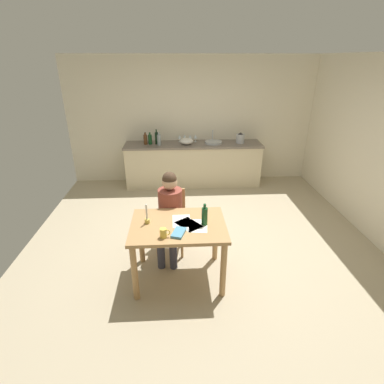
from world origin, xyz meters
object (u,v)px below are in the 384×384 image
(bottle_sauce, at_px, (159,140))
(wine_glass_back_right, at_px, (180,137))
(wine_glass_by_kettle, at_px, (190,137))
(coffee_mug, at_px, (164,233))
(wine_glass_near_sink, at_px, (195,137))
(bottle_oil, at_px, (145,139))
(wine_glass_back_left, at_px, (185,137))
(wine_bottle_on_table, at_px, (205,216))
(sink_unit, at_px, (213,142))
(candlestick, at_px, (147,218))
(bottle_vinegar, at_px, (150,139))
(stovetop_kettle, at_px, (240,138))
(person_seated, at_px, (170,211))
(bottle_wine_red, at_px, (157,138))
(book_magazine, at_px, (179,233))
(dining_table, at_px, (178,234))
(chair_at_table, at_px, (171,217))
(mixing_bowl, at_px, (187,141))

(bottle_sauce, distance_m, wine_glass_back_right, 0.48)
(wine_glass_by_kettle, bearing_deg, coffee_mug, -97.58)
(coffee_mug, distance_m, wine_glass_near_sink, 3.48)
(bottle_oil, xyz_separation_m, wine_glass_back_left, (0.81, 0.16, 0.00))
(coffee_mug, bearing_deg, wine_bottle_on_table, 27.83)
(bottle_sauce, distance_m, wine_glass_back_left, 0.58)
(sink_unit, distance_m, wine_glass_by_kettle, 0.51)
(sink_unit, height_order, wine_glass_back_left, sink_unit)
(candlestick, bearing_deg, wine_glass_back_right, 82.07)
(wine_glass_near_sink, bearing_deg, wine_glass_back_right, 180.00)
(wine_bottle_on_table, height_order, bottle_vinegar, bottle_vinegar)
(bottle_sauce, distance_m, stovetop_kettle, 1.68)
(person_seated, distance_m, bottle_wine_red, 2.56)
(bottle_sauce, xyz_separation_m, wine_glass_by_kettle, (0.64, 0.24, -0.00))
(bottle_wine_red, bearing_deg, bottle_sauce, -59.20)
(wine_bottle_on_table, bearing_deg, coffee_mug, -152.17)
(coffee_mug, distance_m, wine_glass_back_right, 3.44)
(bottle_vinegar, bearing_deg, coffee_mug, -83.55)
(stovetop_kettle, bearing_deg, book_magazine, -112.45)
(coffee_mug, relative_size, sink_unit, 0.32)
(dining_table, distance_m, book_magazine, 0.25)
(coffee_mug, relative_size, bottle_sauce, 0.43)
(book_magazine, distance_m, wine_glass_by_kettle, 3.39)
(dining_table, xyz_separation_m, chair_at_table, (-0.09, 0.65, -0.14))
(chair_at_table, relative_size, candlestick, 3.61)
(sink_unit, height_order, bottle_oil, bottle_oil)
(dining_table, height_order, wine_bottle_on_table, wine_bottle_on_table)
(bottle_sauce, xyz_separation_m, wine_glass_back_right, (0.42, 0.24, -0.00))
(candlestick, height_order, bottle_wine_red, bottle_wine_red)
(mixing_bowl, bearing_deg, bottle_vinegar, 176.48)
(person_seated, relative_size, book_magazine, 5.55)
(candlestick, distance_m, book_magazine, 0.44)
(chair_at_table, bearing_deg, bottle_vinegar, 100.49)
(book_magazine, height_order, wine_glass_back_right, wine_glass_back_right)
(bottle_vinegar, bearing_deg, mixing_bowl, -3.52)
(bottle_oil, relative_size, mixing_bowl, 0.88)
(chair_at_table, bearing_deg, wine_bottle_on_table, -59.41)
(book_magazine, xyz_separation_m, wine_bottle_on_table, (0.30, 0.18, 0.10))
(bottle_vinegar, bearing_deg, person_seated, -80.49)
(bottle_wine_red, xyz_separation_m, wine_glass_back_left, (0.58, 0.14, -0.02))
(dining_table, distance_m, mixing_bowl, 3.00)
(book_magazine, xyz_separation_m, wine_glass_near_sink, (0.41, 3.37, 0.23))
(dining_table, height_order, candlestick, candlestick)
(wine_bottle_on_table, bearing_deg, bottle_wine_red, 102.96)
(sink_unit, bearing_deg, chair_at_table, -109.99)
(bottle_vinegar, relative_size, wine_glass_back_right, 1.56)
(chair_at_table, height_order, candlestick, candlestick)
(book_magazine, xyz_separation_m, bottle_sauce, (-0.35, 3.14, 0.24))
(stovetop_kettle, bearing_deg, wine_glass_back_left, 172.58)
(person_seated, relative_size, wine_glass_near_sink, 7.76)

